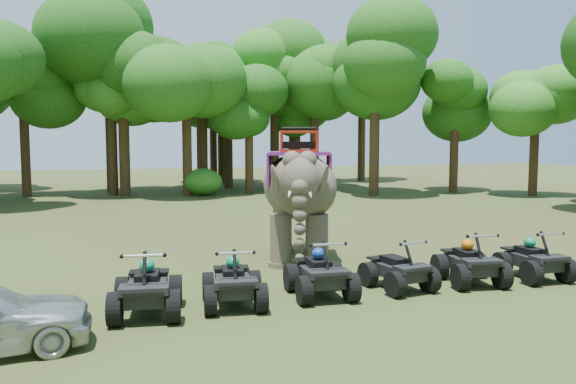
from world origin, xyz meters
name	(u,v)px	position (x,y,z in m)	size (l,w,h in m)	color
ground	(303,272)	(0.00, 0.00, 0.00)	(110.00, 110.00, 0.00)	#47381E
elephant	(299,194)	(0.40, 1.46, 1.81)	(1.89, 4.30, 3.61)	brown
atv_0	(147,281)	(-3.92, -2.32, 0.64)	(1.26, 1.73, 1.28)	black
atv_1	(233,276)	(-2.26, -2.25, 0.60)	(1.18, 1.62, 1.20)	black
atv_2	(320,267)	(-0.38, -2.14, 0.62)	(1.22, 1.67, 1.24)	black
atv_3	(398,264)	(1.45, -2.14, 0.57)	(1.13, 1.55, 1.15)	black
atv_4	(470,257)	(3.26, -2.20, 0.62)	(1.21, 1.66, 1.23)	black
atv_5	(534,254)	(4.95, -2.30, 0.60)	(1.18, 1.61, 1.19)	black
tree_0	(187,123)	(0.00, 20.40, 4.31)	(6.03, 6.03, 8.61)	#195114
tree_1	(249,136)	(3.89, 20.91, 3.54)	(4.95, 4.95, 7.07)	#195114
tree_2	(314,116)	(8.82, 22.56, 4.93)	(6.90, 6.90, 9.86)	#195114
tree_3	(375,113)	(10.62, 17.25, 4.87)	(6.82, 6.82, 9.75)	#195114
tree_4	(455,131)	(16.31, 17.50, 3.89)	(5.45, 5.45, 7.79)	#195114
tree_5	(535,136)	(19.52, 14.16, 3.54)	(4.95, 4.95, 7.07)	#195114
tree_29	(24,131)	(-9.03, 23.04, 3.81)	(5.33, 5.33, 7.61)	#195114
tree_30	(112,128)	(-4.16, 22.23, 3.99)	(5.59, 5.59, 7.99)	#195114
tree_32	(292,125)	(9.66, 29.74, 4.53)	(6.34, 6.34, 9.06)	#195114
tree_33	(275,111)	(6.57, 24.35, 5.32)	(7.45, 7.45, 10.64)	#195114
tree_34	(362,118)	(15.25, 28.71, 5.09)	(7.12, 7.12, 10.18)	#195114
tree_35	(201,115)	(1.75, 26.06, 5.04)	(7.06, 7.06, 10.08)	#195114
tree_38	(297,137)	(8.36, 24.86, 3.54)	(4.96, 4.96, 7.09)	#195114
tree_40	(221,119)	(3.86, 29.39, 4.88)	(6.83, 6.83, 9.76)	#195114
tree_41	(123,104)	(-3.51, 21.57, 5.40)	(7.56, 7.56, 10.81)	#195114
tree_42	(213,132)	(3.13, 28.86, 3.95)	(5.53, 5.53, 7.90)	#195114
tree_43	(203,127)	(1.37, 22.84, 4.11)	(5.76, 5.76, 8.22)	#195114
tree_44	(110,126)	(-4.27, 24.32, 4.21)	(5.89, 5.89, 8.42)	#195114
tree_45	(202,125)	(1.59, 24.73, 4.29)	(6.01, 6.01, 8.58)	#195114
tree_46	(228,115)	(3.47, 25.14, 5.01)	(7.02, 7.02, 10.02)	#195114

